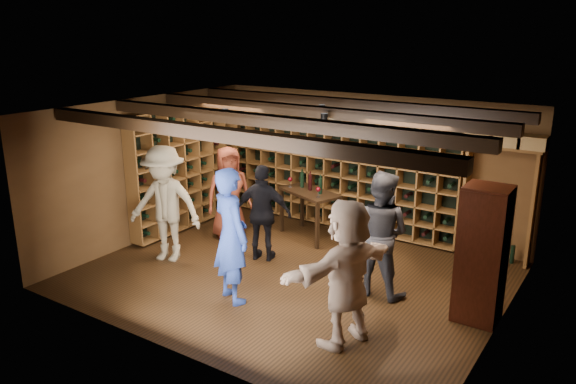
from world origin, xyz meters
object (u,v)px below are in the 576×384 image
Objects in this scene: man_blue_shirt at (231,235)px; guest_woman_black at (263,213)px; guest_red_floral at (229,193)px; display_cabinet at (481,257)px; guest_khaki at (165,204)px; guest_beige at (347,273)px; man_grey_suit at (380,233)px; tasting_table at (309,196)px.

man_blue_shirt is 1.20× the size of guest_woman_black.
guest_red_floral is 1.18m from guest_woman_black.
man_blue_shirt is at bearing -156.39° from display_cabinet.
guest_beige is (3.57, -0.65, -0.04)m from guest_khaki.
guest_woman_black is (-0.46, 1.37, -0.15)m from man_blue_shirt.
man_grey_suit is 1.41× the size of tasting_table.
guest_woman_black is 1.56m from guest_khaki.
man_grey_suit is 3.43m from guest_khaki.
guest_khaki reaches higher than tasting_table.
man_grey_suit is at bearing 159.85° from guest_woman_black.
man_grey_suit is 1.08× the size of guest_red_floral.
guest_red_floral is at bearing 173.07° from display_cabinet.
man_blue_shirt is 1.05× the size of guest_beige.
guest_khaki reaches higher than guest_beige.
guest_red_floral is at bearing -124.89° from tasting_table.
guest_beige is 1.42× the size of tasting_table.
guest_beige is at bearing 128.85° from guest_woman_black.
guest_khaki is (-4.73, -0.77, 0.08)m from display_cabinet.
guest_woman_black is 1.24× the size of tasting_table.
tasting_table is at bearing -111.83° from guest_woman_black.
man_blue_shirt is 1.05× the size of man_grey_suit.
man_grey_suit is (1.59, 1.29, -0.05)m from man_blue_shirt.
man_blue_shirt reaches higher than guest_khaki.
man_blue_shirt is at bearing -61.30° from tasting_table.
guest_khaki is at bearing -81.90° from guest_beige.
man_grey_suit is at bearing -117.26° from man_blue_shirt.
man_blue_shirt is 1.84m from guest_khaki.
man_blue_shirt is 1.49× the size of tasting_table.
display_cabinet is at bearing -7.81° from guest_khaki.
guest_khaki is 1.49× the size of tasting_table.
display_cabinet is at bearing -177.79° from man_grey_suit.
man_blue_shirt is at bearing 90.67° from guest_woman_black.
man_grey_suit reaches higher than guest_red_floral.
display_cabinet is 3.24m from man_blue_shirt.
guest_woman_black reaches higher than tasting_table.
man_blue_shirt is 1.00× the size of guest_khaki.
guest_beige reaches higher than guest_red_floral.
tasting_table is at bearing 39.55° from guest_khaki.
man_grey_suit is at bearing -179.63° from display_cabinet.
display_cabinet is at bearing 159.16° from guest_beige.
guest_beige is (3.34, -1.97, 0.07)m from guest_red_floral.
guest_khaki is at bearing -170.74° from display_cabinet.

